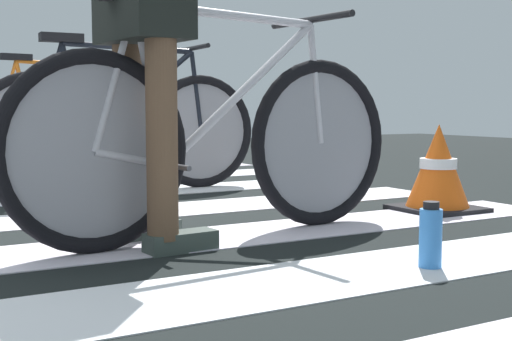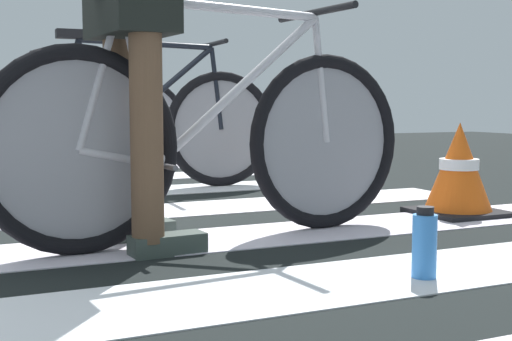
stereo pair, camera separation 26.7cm
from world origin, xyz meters
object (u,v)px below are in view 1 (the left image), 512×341
water_bottle (431,237)px  traffic_cone (438,170)px  bicycle_1_of_3 (219,140)px  cyclist_1_of_3 (145,65)px  bicycle_3_of_3 (60,123)px  bicycle_2_of_3 (122,128)px

water_bottle → traffic_cone: size_ratio=0.50×
bicycle_1_of_3 → cyclist_1_of_3: bearing=180.0°
traffic_cone → water_bottle: bearing=-135.3°
bicycle_1_of_3 → cyclist_1_of_3: 0.42m
cyclist_1_of_3 → bicycle_3_of_3: size_ratio=0.59×
bicycle_3_of_3 → water_bottle: size_ratio=8.02×
bicycle_1_of_3 → water_bottle: bicycle_1_of_3 is taller
bicycle_2_of_3 → bicycle_3_of_3: same height
water_bottle → traffic_cone: 1.26m
water_bottle → bicycle_2_of_3: bearing=95.2°
bicycle_2_of_3 → bicycle_1_of_3: bearing=-93.3°
bicycle_1_of_3 → traffic_cone: (1.25, 0.09, -0.18)m
cyclist_1_of_3 → bicycle_1_of_3: bearing=-0.0°
cyclist_1_of_3 → bicycle_2_of_3: size_ratio=0.59×
bicycle_1_of_3 → water_bottle: (0.36, -0.79, -0.28)m
bicycle_2_of_3 → water_bottle: bicycle_2_of_3 is taller
traffic_cone → cyclist_1_of_3: bearing=-175.6°
bicycle_1_of_3 → cyclist_1_of_3: (-0.31, -0.03, 0.28)m
cyclist_1_of_3 → bicycle_2_of_3: 1.70m
cyclist_1_of_3 → bicycle_2_of_3: (0.45, 1.62, -0.28)m
bicycle_1_of_3 → cyclist_1_of_3: cyclist_1_of_3 is taller
cyclist_1_of_3 → bicycle_2_of_3: cyclist_1_of_3 is taller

